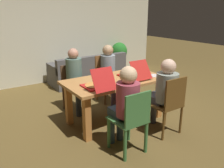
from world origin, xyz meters
The scene contains 19 objects.
ground_plane centered at (0.00, 0.00, 0.00)m, with size 20.00×20.00×0.00m, color brown.
back_wall centered at (0.00, 2.96, 1.32)m, with size 6.62×0.12×2.63m, color beige.
dining_table centered at (0.00, 0.00, 0.63)m, with size 1.72×0.91×0.76m.
chair_0 centered at (0.40, 0.93, 0.51)m, with size 0.42×0.39×0.96m.
person_0 centered at (0.40, 0.79, 0.71)m, with size 0.30×0.52×1.20m.
chair_1 centered at (-0.39, -0.93, 0.48)m, with size 0.42×0.45×0.91m.
person_1 centered at (-0.39, -0.80, 0.72)m, with size 0.31×0.48×1.20m.
chair_2 centered at (0.40, -0.87, 0.53)m, with size 0.44×0.38×0.94m.
person_2 centered at (0.40, -0.73, 0.71)m, with size 0.33×0.54×1.19m.
chair_3 centered at (-0.39, 0.88, 0.50)m, with size 0.40×0.41×0.87m.
person_3 centered at (-0.39, 0.74, 0.71)m, with size 0.29×0.48×1.21m.
pizza_box_0 centered at (0.33, -0.05, 0.80)m, with size 0.35×0.55×0.32m.
pizza_box_1 centered at (-0.49, -0.21, 0.81)m, with size 0.35×0.52×0.34m.
plate_0 centered at (0.63, 0.29, 0.77)m, with size 0.25×0.25×0.03m.
plate_1 centered at (0.69, -0.22, 0.76)m, with size 0.21×0.21×0.01m.
drinking_glass_0 centered at (0.06, 0.25, 0.82)m, with size 0.07×0.07×0.12m, color #B34D26.
drinking_glass_1 centered at (0.03, -0.17, 0.81)m, with size 0.07×0.07×0.11m, color silver.
couch centered at (0.69, 2.27, 0.27)m, with size 1.97×0.83×0.76m.
potted_plant centered at (1.95, 2.60, 0.53)m, with size 0.48×0.48×0.94m.
Camera 1 is at (-2.13, -3.08, 1.88)m, focal length 37.13 mm.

